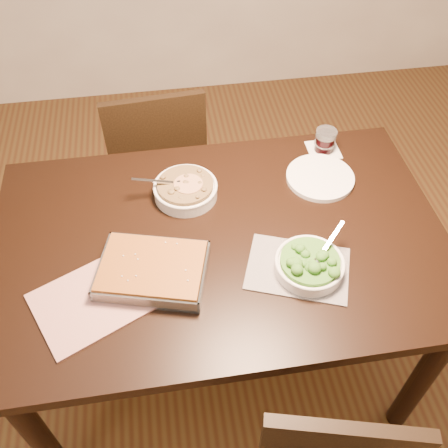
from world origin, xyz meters
name	(u,v)px	position (x,y,z in m)	size (l,w,h in m)	color
ground	(221,353)	(0.00, 0.00, 0.00)	(4.00, 4.00, 0.00)	#462714
table	(221,256)	(0.00, 0.00, 0.65)	(1.40, 0.90, 0.75)	black
magazine_a	(97,298)	(-0.37, -0.17, 0.75)	(0.33, 0.24, 0.01)	#A2302E
magazine_b	(298,268)	(0.21, -0.15, 0.75)	(0.29, 0.21, 0.01)	#2A2931
coaster	(323,150)	(0.43, 0.35, 0.75)	(0.11, 0.11, 0.00)	white
stew_bowl	(186,189)	(-0.09, 0.20, 0.78)	(0.24, 0.21, 0.08)	white
broccoli_bowl	(309,265)	(0.23, -0.17, 0.78)	(0.20, 0.20, 0.08)	white
baking_dish	(153,270)	(-0.21, -0.12, 0.78)	(0.35, 0.29, 0.05)	silver
wine_tumbler	(325,140)	(0.43, 0.35, 0.80)	(0.07, 0.07, 0.08)	black
dinner_plate	(320,178)	(0.38, 0.21, 0.76)	(0.23, 0.23, 0.02)	white
chair_far	(158,158)	(-0.17, 0.73, 0.48)	(0.43, 0.43, 0.86)	black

